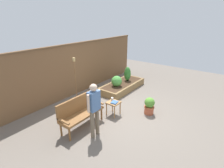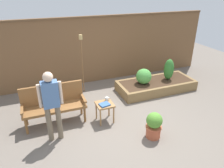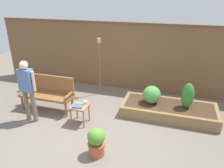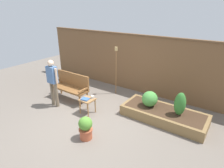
{
  "view_description": "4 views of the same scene",
  "coord_description": "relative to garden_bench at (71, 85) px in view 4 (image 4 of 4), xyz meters",
  "views": [
    {
      "loc": [
        -4.48,
        -2.83,
        3.14
      ],
      "look_at": [
        -0.03,
        0.5,
        0.97
      ],
      "focal_mm": 27.77,
      "sensor_mm": 36.0,
      "label": 1
    },
    {
      "loc": [
        -1.7,
        -3.84,
        3.04
      ],
      "look_at": [
        -0.06,
        0.43,
        0.86
      ],
      "focal_mm": 33.82,
      "sensor_mm": 36.0,
      "label": 2
    },
    {
      "loc": [
        1.74,
        -3.87,
        2.98
      ],
      "look_at": [
        0.23,
        1.06,
        0.77
      ],
      "focal_mm": 34.5,
      "sensor_mm": 36.0,
      "label": 3
    },
    {
      "loc": [
        3.25,
        -3.58,
        3.09
      ],
      "look_at": [
        0.04,
        1.0,
        0.8
      ],
      "focal_mm": 30.72,
      "sensor_mm": 36.0,
      "label": 4
    }
  ],
  "objects": [
    {
      "name": "potted_boxwood",
      "position": [
        1.91,
        -1.36,
        -0.23
      ],
      "size": [
        0.35,
        0.35,
        0.6
      ],
      "color": "#B75638",
      "rests_on": "ground_plane"
    },
    {
      "name": "book_on_table",
      "position": [
        1.1,
        -0.48,
        -0.05
      ],
      "size": [
        0.26,
        0.23,
        0.03
      ],
      "primitive_type": "cube",
      "rotation": [
        0.0,
        0.0,
        0.18
      ],
      "color": "#38609E",
      "rests_on": "side_table"
    },
    {
      "name": "shrub_far_corner",
      "position": [
        3.58,
        0.58,
        0.09
      ],
      "size": [
        0.31,
        0.31,
        0.66
      ],
      "color": "brown",
      "rests_on": "raised_planter_bed"
    },
    {
      "name": "ground_plane",
      "position": [
        1.45,
        -0.64,
        -0.54
      ],
      "size": [
        14.0,
        14.0,
        0.0
      ],
      "primitive_type": "plane",
      "color": "#70665B"
    },
    {
      "name": "cup_on_table",
      "position": [
        1.22,
        -0.29,
        -0.02
      ],
      "size": [
        0.12,
        0.09,
        0.09
      ],
      "color": "silver",
      "rests_on": "side_table"
    },
    {
      "name": "person_by_bench",
      "position": [
        -0.08,
        -0.67,
        0.39
      ],
      "size": [
        0.47,
        0.2,
        1.56
      ],
      "color": "#70604C",
      "rests_on": "ground_plane"
    },
    {
      "name": "side_table",
      "position": [
        1.12,
        -0.42,
        -0.15
      ],
      "size": [
        0.4,
        0.4,
        0.48
      ],
      "color": "#9E7042",
      "rests_on": "ground_plane"
    },
    {
      "name": "tiki_torch",
      "position": [
        1.03,
        1.28,
        0.66
      ],
      "size": [
        0.1,
        0.1,
        1.77
      ],
      "color": "brown",
      "rests_on": "ground_plane"
    },
    {
      "name": "raised_planter_bed",
      "position": [
        3.17,
        0.58,
        -0.39
      ],
      "size": [
        2.4,
        1.0,
        0.3
      ],
      "color": "olive",
      "rests_on": "ground_plane"
    },
    {
      "name": "fence_back",
      "position": [
        1.45,
        1.96,
        0.55
      ],
      "size": [
        8.4,
        0.14,
        2.16
      ],
      "color": "brown",
      "rests_on": "ground_plane"
    },
    {
      "name": "garden_bench",
      "position": [
        0.0,
        0.0,
        0.0
      ],
      "size": [
        1.44,
        0.48,
        0.94
      ],
      "color": "brown",
      "rests_on": "ground_plane"
    },
    {
      "name": "shrub_near_bench",
      "position": [
        2.71,
        0.58,
        -0.01
      ],
      "size": [
        0.47,
        0.47,
        0.47
      ],
      "color": "brown",
      "rests_on": "raised_planter_bed"
    }
  ]
}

